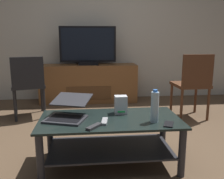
% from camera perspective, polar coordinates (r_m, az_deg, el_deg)
% --- Properties ---
extents(ground_plane, '(7.68, 7.68, 0.00)m').
position_cam_1_polar(ground_plane, '(2.59, 1.55, -13.73)').
color(ground_plane, brown).
extents(back_wall, '(6.40, 0.12, 2.80)m').
position_cam_1_polar(back_wall, '(4.65, -2.07, 15.37)').
color(back_wall, beige).
rests_on(back_wall, ground).
extents(coffee_table, '(1.22, 0.61, 0.43)m').
position_cam_1_polar(coffee_table, '(2.22, -0.45, -9.97)').
color(coffee_table, black).
rests_on(coffee_table, ground).
extents(media_cabinet, '(1.67, 0.44, 0.65)m').
position_cam_1_polar(media_cabinet, '(4.38, -5.38, 1.44)').
color(media_cabinet, brown).
rests_on(media_cabinet, ground).
extents(television, '(0.95, 0.20, 0.65)m').
position_cam_1_polar(television, '(4.29, -5.55, 9.80)').
color(television, black).
rests_on(television, media_cabinet).
extents(dining_chair, '(0.45, 0.45, 0.91)m').
position_cam_1_polar(dining_chair, '(3.57, 18.05, 1.63)').
color(dining_chair, '#59331E').
rests_on(dining_chair, ground).
extents(side_chair, '(0.54, 0.54, 0.87)m').
position_cam_1_polar(side_chair, '(3.63, -18.70, 1.43)').
color(side_chair, black).
rests_on(side_chair, ground).
extents(laptop, '(0.44, 0.49, 0.18)m').
position_cam_1_polar(laptop, '(2.20, -10.03, -4.85)').
color(laptop, '#333338').
rests_on(laptop, coffee_table).
extents(router_box, '(0.11, 0.10, 0.17)m').
position_cam_1_polar(router_box, '(2.29, 2.10, -3.49)').
color(router_box, silver).
rests_on(router_box, coffee_table).
extents(water_bottle_near, '(0.07, 0.07, 0.28)m').
position_cam_1_polar(water_bottle_near, '(2.08, 9.78, -3.92)').
color(water_bottle_near, silver).
rests_on(water_bottle_near, coffee_table).
extents(cell_phone, '(0.12, 0.16, 0.01)m').
position_cam_1_polar(cell_phone, '(2.07, 12.88, -7.75)').
color(cell_phone, black).
rests_on(cell_phone, coffee_table).
extents(tv_remote, '(0.13, 0.15, 0.02)m').
position_cam_1_polar(tv_remote, '(1.96, -4.12, -8.48)').
color(tv_remote, '#2D2D30').
rests_on(tv_remote, coffee_table).
extents(soundbar_remote, '(0.07, 0.16, 0.02)m').
position_cam_1_polar(soundbar_remote, '(2.07, -1.73, -7.31)').
color(soundbar_remote, '#99999E').
rests_on(soundbar_remote, coffee_table).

